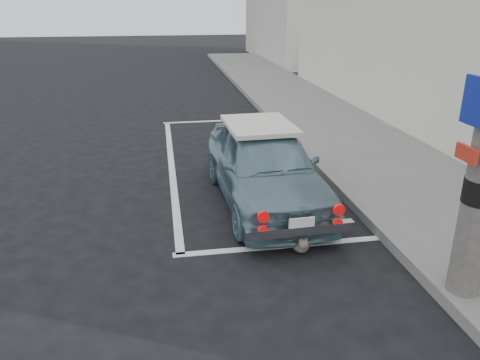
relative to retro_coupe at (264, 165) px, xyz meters
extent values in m
plane|color=black|center=(-0.52, -1.00, -0.63)|extent=(80.00, 80.00, 0.00)
cube|color=#60605C|center=(2.68, 1.00, -0.56)|extent=(2.80, 40.00, 0.15)
cube|color=black|center=(4.14, 3.00, 0.77)|extent=(0.10, 16.00, 2.40)
cube|color=silver|center=(-0.02, -1.50, -0.63)|extent=(3.00, 0.12, 0.01)
cube|color=silver|center=(-0.02, 5.50, -0.63)|extent=(3.00, 0.12, 0.01)
cube|color=silver|center=(-1.42, 2.00, -0.63)|extent=(0.12, 7.00, 0.01)
cube|color=navy|center=(1.29, -3.00, 1.57)|extent=(0.04, 0.35, 0.45)
cube|color=red|center=(1.29, -3.00, 1.07)|extent=(0.04, 0.30, 0.15)
cube|color=white|center=(1.28, -3.00, 1.07)|extent=(0.02, 0.16, 0.08)
imported|color=slate|center=(0.00, 0.00, -0.01)|extent=(1.62, 3.73, 1.25)
cube|color=silver|center=(-0.01, 0.37, 0.55)|extent=(1.09, 1.43, 0.07)
cube|color=silver|center=(0.07, -1.78, -0.25)|extent=(1.41, 0.17, 0.12)
cube|color=white|center=(0.07, -1.83, -0.15)|extent=(0.33, 0.03, 0.17)
cylinder|color=red|center=(-0.42, -1.83, -0.01)|extent=(0.15, 0.05, 0.15)
cylinder|color=red|center=(0.56, -1.80, -0.01)|extent=(0.15, 0.05, 0.15)
cylinder|color=red|center=(-0.42, -1.83, -0.19)|extent=(0.12, 0.04, 0.12)
cylinder|color=red|center=(0.56, -1.80, -0.19)|extent=(0.12, 0.04, 0.12)
ellipsoid|color=#685C4F|center=(0.12, -1.64, -0.52)|extent=(0.25, 0.37, 0.22)
sphere|color=#685C4F|center=(0.11, -1.80, -0.44)|extent=(0.14, 0.14, 0.14)
cone|color=#685C4F|center=(0.08, -1.80, -0.37)|extent=(0.05, 0.05, 0.05)
cone|color=#685C4F|center=(0.15, -1.80, -0.37)|extent=(0.05, 0.05, 0.05)
cylinder|color=#685C4F|center=(0.18, -1.47, -0.59)|extent=(0.11, 0.23, 0.03)
camera|label=1|loc=(-1.55, -6.81, 2.43)|focal=35.00mm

